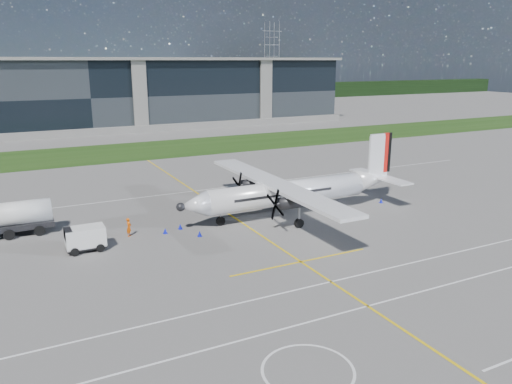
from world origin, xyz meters
The scene contains 14 objects.
ground centered at (0.00, 40.00, 0.00)m, with size 400.00×400.00×0.00m, color slate.
grass_strip centered at (0.00, 48.00, 0.02)m, with size 400.00×18.00×0.04m, color #1C3C10.
terminal_building centered at (0.00, 80.00, 7.50)m, with size 120.00×20.00×15.00m, color black.
tree_line centered at (0.00, 140.00, 3.00)m, with size 400.00×6.00×6.00m, color black.
pylon_east centered at (85.00, 150.00, 15.00)m, with size 9.00×4.60×30.00m, color gray, non-canonical shape.
yellow_taxiway_centerline centered at (3.00, 10.00, 0.01)m, with size 0.20×70.00×0.01m, color yellow.
white_lane_line centered at (0.00, -14.00, 0.01)m, with size 90.00×0.15×0.01m, color white.
turboprop_aircraft centered at (8.91, 4.85, 3.75)m, with size 24.10×24.99×7.50m, color white, non-canonical shape.
baggage_tug centered at (-11.37, 3.97, 0.99)m, with size 3.30×1.98×1.98m, color white, non-canonical shape.
ground_crew_person centered at (-7.45, 5.78, 0.95)m, with size 0.77×0.55×1.89m, color #F25907.
safety_cone_nose_stbd centered at (-2.83, 5.58, 0.25)m, with size 0.36×0.36×0.50m, color #0B13BE.
safety_cone_tail centered at (19.46, 4.09, 0.25)m, with size 0.36×0.36×0.50m, color #0B13BE.
safety_cone_fwd centered at (-4.42, 5.02, 0.25)m, with size 0.36×0.36×0.50m, color #0B13BE.
safety_cone_nose_port centered at (-1.93, 2.93, 0.25)m, with size 0.36×0.36×0.50m, color #0B13BE.
Camera 1 is at (-16.15, -36.32, 15.04)m, focal length 35.00 mm.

